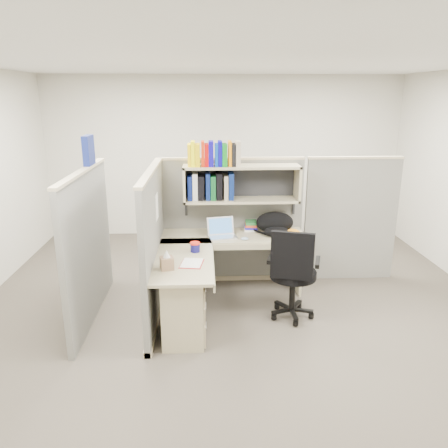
{
  "coord_description": "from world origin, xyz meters",
  "views": [
    {
      "loc": [
        -0.35,
        -4.48,
        2.36
      ],
      "look_at": [
        -0.13,
        0.25,
        0.96
      ],
      "focal_mm": 35.0,
      "sensor_mm": 36.0,
      "label": 1
    }
  ],
  "objects_px": {
    "snack_canister": "(195,247)",
    "task_chair": "(292,288)",
    "desk": "(200,287)",
    "backpack": "(276,224)",
    "laptop": "(223,228)"
  },
  "relations": [
    {
      "from": "desk",
      "to": "snack_canister",
      "type": "xyz_separation_m",
      "value": [
        -0.05,
        0.28,
        0.35
      ]
    },
    {
      "from": "laptop",
      "to": "task_chair",
      "type": "relative_size",
      "value": 0.31
    },
    {
      "from": "laptop",
      "to": "backpack",
      "type": "relative_size",
      "value": 0.71
    },
    {
      "from": "desk",
      "to": "backpack",
      "type": "xyz_separation_m",
      "value": [
        0.92,
        0.85,
        0.43
      ]
    },
    {
      "from": "desk",
      "to": "laptop",
      "type": "height_order",
      "value": "laptop"
    },
    {
      "from": "desk",
      "to": "backpack",
      "type": "bearing_deg",
      "value": 42.92
    },
    {
      "from": "desk",
      "to": "backpack",
      "type": "relative_size",
      "value": 3.82
    },
    {
      "from": "backpack",
      "to": "snack_canister",
      "type": "relative_size",
      "value": 4.2
    },
    {
      "from": "laptop",
      "to": "task_chair",
      "type": "bearing_deg",
      "value": -54.67
    },
    {
      "from": "laptop",
      "to": "snack_canister",
      "type": "distance_m",
      "value": 0.58
    },
    {
      "from": "laptop",
      "to": "snack_canister",
      "type": "bearing_deg",
      "value": -135.26
    },
    {
      "from": "laptop",
      "to": "snack_canister",
      "type": "height_order",
      "value": "laptop"
    },
    {
      "from": "desk",
      "to": "backpack",
      "type": "distance_m",
      "value": 1.32
    },
    {
      "from": "laptop",
      "to": "task_chair",
      "type": "height_order",
      "value": "task_chair"
    },
    {
      "from": "snack_canister",
      "to": "task_chair",
      "type": "distance_m",
      "value": 1.14
    }
  ]
}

